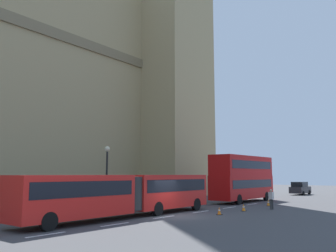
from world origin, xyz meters
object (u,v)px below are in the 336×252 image
(double_decker_bus, at_px, (243,177))
(traffic_cone_east, at_px, (268,203))
(articulated_bus, at_px, (126,192))
(traffic_cone_west, at_px, (219,211))
(sedan_lead, at_px, (300,188))
(street_lamp, at_px, (107,173))
(traffic_cone_middle, at_px, (244,208))
(pedestrian_near_cones, at_px, (271,199))

(double_decker_bus, bearing_deg, traffic_cone_east, -126.00)
(articulated_bus, distance_m, traffic_cone_east, 15.36)
(traffic_cone_west, bearing_deg, sedan_lead, 7.57)
(articulated_bus, bearing_deg, traffic_cone_east, -15.30)
(traffic_cone_west, xyz_separation_m, street_lamp, (-3.24, 8.71, 2.77))
(double_decker_bus, bearing_deg, articulated_bus, -179.99)
(articulated_bus, height_order, traffic_cone_middle, articulated_bus)
(traffic_cone_west, relative_size, traffic_cone_east, 1.00)
(traffic_cone_middle, distance_m, traffic_cone_east, 5.80)
(traffic_cone_middle, bearing_deg, articulated_bus, 153.91)
(sedan_lead, bearing_deg, traffic_cone_east, -169.51)
(traffic_cone_east, xyz_separation_m, pedestrian_near_cones, (-3.17, -1.63, 0.63))
(pedestrian_near_cones, bearing_deg, traffic_cone_west, 166.66)
(pedestrian_near_cones, bearing_deg, traffic_cone_east, 27.19)
(traffic_cone_west, bearing_deg, traffic_cone_middle, -3.01)
(sedan_lead, xyz_separation_m, traffic_cone_middle, (-26.32, -4.16, -0.63))
(articulated_bus, height_order, double_decker_bus, double_decker_bus)
(double_decker_bus, distance_m, sedan_lead, 17.69)
(traffic_cone_west, bearing_deg, traffic_cone_east, 1.02)
(traffic_cone_west, bearing_deg, street_lamp, 110.42)
(traffic_cone_west, distance_m, traffic_cone_east, 9.33)
(street_lamp, bearing_deg, pedestrian_near_cones, -47.25)
(articulated_bus, xyz_separation_m, sedan_lead, (35.29, -0.23, -0.83))
(traffic_cone_west, height_order, street_lamp, street_lamp)
(sedan_lead, height_order, pedestrian_near_cones, sedan_lead)
(traffic_cone_east, relative_size, street_lamp, 0.11)
(articulated_bus, relative_size, pedestrian_near_cones, 9.91)
(traffic_cone_west, distance_m, street_lamp, 9.70)
(double_decker_bus, height_order, traffic_cone_east, double_decker_bus)
(sedan_lead, bearing_deg, street_lamp, 171.85)
(double_decker_bus, height_order, traffic_cone_middle, double_decker_bus)
(double_decker_bus, distance_m, pedestrian_near_cones, 8.52)
(double_decker_bus, height_order, sedan_lead, double_decker_bus)
(pedestrian_near_cones, bearing_deg, street_lamp, 132.75)
(double_decker_bus, relative_size, traffic_cone_east, 17.77)
(articulated_bus, height_order, street_lamp, street_lamp)
(traffic_cone_middle, xyz_separation_m, traffic_cone_east, (5.79, 0.35, 0.00))
(sedan_lead, relative_size, traffic_cone_west, 7.59)
(sedan_lead, xyz_separation_m, street_lamp, (-33.10, 4.74, 2.14))
(traffic_cone_east, bearing_deg, traffic_cone_west, -178.98)
(traffic_cone_west, bearing_deg, pedestrian_near_cones, -13.34)
(articulated_bus, xyz_separation_m, traffic_cone_east, (14.75, -4.04, -1.46))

